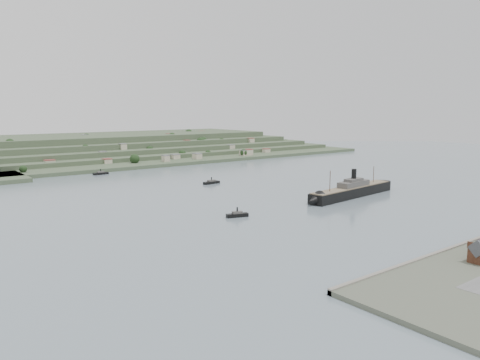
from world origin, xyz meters
TOP-DOWN VIEW (x-y plane):
  - ground at (0.00, 0.00)m, footprint 1400.00×1400.00m
  - far_peninsula at (27.91, 393.10)m, footprint 760.00×309.00m
  - steamship at (51.80, -27.00)m, footprint 109.42×24.39m
  - tugboat at (-59.39, -26.69)m, footprint 14.87×7.75m
  - ferry_west at (-54.42, 216.83)m, footprint 16.41×5.63m
  - ferry_east at (3.37, 94.46)m, footprint 16.98×5.84m

SIDE VIEW (x-z plane):
  - ground at x=0.00m, z-range 0.00..0.00m
  - ferry_west at x=-54.42m, z-range -1.57..4.48m
  - ferry_east at x=3.37m, z-range -1.62..4.64m
  - tugboat at x=-59.39m, z-range -1.66..4.81m
  - steamship at x=51.80m, z-range -8.28..17.98m
  - far_peninsula at x=27.91m, z-range -3.12..26.88m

